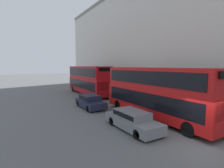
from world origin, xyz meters
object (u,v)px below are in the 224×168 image
at_px(pedestrian, 120,93).
at_px(bus_second_in_queue, 88,79).
at_px(bus_leading, 155,90).
at_px(car_hatchback, 90,101).
at_px(car_dark_sedan, 132,119).

bearing_deg(pedestrian, bus_second_in_queue, 116.14).
bearing_deg(bus_leading, car_hatchback, 118.76).
distance_m(bus_leading, car_dark_sedan, 4.00).
height_order(car_hatchback, pedestrian, pedestrian).
relative_size(bus_second_in_queue, pedestrian, 6.78).
distance_m(bus_leading, bus_second_in_queue, 14.75).
relative_size(car_dark_sedan, car_hatchback, 1.10).
relative_size(bus_second_in_queue, car_hatchback, 2.64).
xyz_separation_m(bus_leading, bus_second_in_queue, (0.00, 14.75, 0.04)).
distance_m(car_hatchback, pedestrian, 6.83).
distance_m(bus_second_in_queue, car_dark_sedan, 16.45).
xyz_separation_m(car_hatchback, pedestrian, (5.97, 3.32, 0.03)).
bearing_deg(car_hatchback, car_dark_sedan, -90.00).
bearing_deg(car_hatchback, pedestrian, 29.08).
height_order(bus_second_in_queue, pedestrian, bus_second_in_queue).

